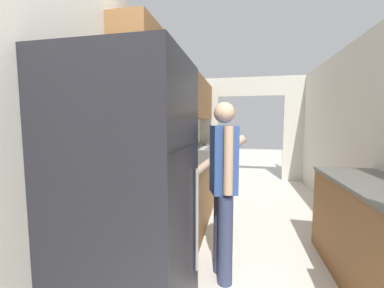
{
  "coord_description": "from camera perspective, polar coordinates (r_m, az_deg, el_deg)",
  "views": [
    {
      "loc": [
        -0.21,
        -0.58,
        1.42
      ],
      "look_at": [
        -0.89,
        2.67,
        1.11
      ],
      "focal_mm": 22.0,
      "sensor_mm": 36.0,
      "label": 1
    }
  ],
  "objects": [
    {
      "name": "range_oven",
      "position": [
        4.72,
        2.78,
        -6.37
      ],
      "size": [
        0.66,
        0.74,
        1.05
      ],
      "color": "white",
      "rests_on": "ground_plane"
    },
    {
      "name": "wall_left",
      "position": [
        3.3,
        -5.35,
        7.41
      ],
      "size": [
        0.38,
        7.76,
        2.5
      ],
      "color": "silver",
      "rests_on": "ground_plane"
    },
    {
      "name": "person",
      "position": [
        2.14,
        7.61,
        -10.19
      ],
      "size": [
        0.51,
        0.45,
        1.59
      ],
      "rotation": [
        0.0,
        0.0,
        1.9
      ],
      "color": "#384266",
      "rests_on": "ground_plane"
    },
    {
      "name": "counter_left",
      "position": [
        3.73,
        0.13,
        -9.65
      ],
      "size": [
        0.62,
        4.1,
        0.91
      ],
      "color": "brown",
      "rests_on": "ground_plane"
    },
    {
      "name": "knife",
      "position": [
        5.17,
        3.06,
        -0.23
      ],
      "size": [
        0.11,
        0.29,
        0.02
      ],
      "rotation": [
        0.0,
        0.0,
        -0.46
      ],
      "color": "#B7B7BC",
      "rests_on": "counter_left"
    },
    {
      "name": "wall_far_with_doorway",
      "position": [
        5.98,
        13.85,
        5.36
      ],
      "size": [
        2.88,
        0.06,
        2.5
      ],
      "color": "silver",
      "rests_on": "ground_plane"
    },
    {
      "name": "refrigerator",
      "position": [
        1.54,
        -14.94,
        -14.77
      ],
      "size": [
        0.75,
        0.72,
        1.79
      ],
      "color": "black",
      "rests_on": "ground_plane"
    }
  ]
}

